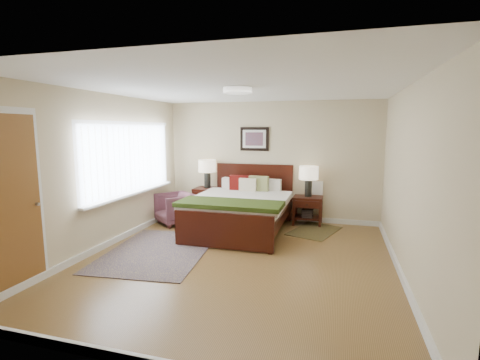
{
  "coord_description": "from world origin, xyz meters",
  "views": [
    {
      "loc": [
        1.39,
        -4.75,
        1.92
      ],
      "look_at": [
        -0.25,
        0.99,
        1.05
      ],
      "focal_mm": 26.0,
      "sensor_mm": 36.0,
      "label": 1
    }
  ],
  "objects_px": {
    "nightstand_left": "(207,194)",
    "armchair": "(175,208)",
    "nightstand_right": "(308,207)",
    "bed": "(241,203)",
    "lamp_left": "(207,168)",
    "lamp_right": "(309,175)",
    "rug_persian": "(158,251)"
  },
  "relations": [
    {
      "from": "lamp_right",
      "to": "nightstand_left",
      "type": "bearing_deg",
      "value": -179.42
    },
    {
      "from": "nightstand_right",
      "to": "lamp_right",
      "type": "distance_m",
      "value": 0.66
    },
    {
      "from": "bed",
      "to": "nightstand_left",
      "type": "bearing_deg",
      "value": 140.87
    },
    {
      "from": "armchair",
      "to": "rug_persian",
      "type": "height_order",
      "value": "armchair"
    },
    {
      "from": "nightstand_right",
      "to": "lamp_right",
      "type": "height_order",
      "value": "lamp_right"
    },
    {
      "from": "nightstand_left",
      "to": "nightstand_right",
      "type": "bearing_deg",
      "value": 0.24
    },
    {
      "from": "nightstand_right",
      "to": "nightstand_left",
      "type": "bearing_deg",
      "value": -179.76
    },
    {
      "from": "nightstand_right",
      "to": "rug_persian",
      "type": "relative_size",
      "value": 0.27
    },
    {
      "from": "nightstand_right",
      "to": "armchair",
      "type": "relative_size",
      "value": 0.84
    },
    {
      "from": "nightstand_left",
      "to": "armchair",
      "type": "bearing_deg",
      "value": -124.0
    },
    {
      "from": "nightstand_left",
      "to": "lamp_right",
      "type": "bearing_deg",
      "value": 0.58
    },
    {
      "from": "lamp_left",
      "to": "lamp_right",
      "type": "distance_m",
      "value": 2.17
    },
    {
      "from": "armchair",
      "to": "bed",
      "type": "bearing_deg",
      "value": 33.15
    },
    {
      "from": "lamp_left",
      "to": "lamp_right",
      "type": "height_order",
      "value": "lamp_left"
    },
    {
      "from": "armchair",
      "to": "rug_persian",
      "type": "relative_size",
      "value": 0.33
    },
    {
      "from": "nightstand_right",
      "to": "rug_persian",
      "type": "bearing_deg",
      "value": -133.24
    },
    {
      "from": "bed",
      "to": "lamp_left",
      "type": "xyz_separation_m",
      "value": [
        -1.0,
        0.84,
        0.55
      ]
    },
    {
      "from": "nightstand_left",
      "to": "armchair",
      "type": "distance_m",
      "value": 0.83
    },
    {
      "from": "lamp_right",
      "to": "rug_persian",
      "type": "bearing_deg",
      "value": -133.08
    },
    {
      "from": "nightstand_left",
      "to": "nightstand_right",
      "type": "height_order",
      "value": "nightstand_left"
    },
    {
      "from": "armchair",
      "to": "nightstand_right",
      "type": "bearing_deg",
      "value": 53.41
    },
    {
      "from": "nightstand_left",
      "to": "lamp_left",
      "type": "bearing_deg",
      "value": 90.0
    },
    {
      "from": "bed",
      "to": "lamp_right",
      "type": "relative_size",
      "value": 3.55
    },
    {
      "from": "lamp_right",
      "to": "rug_persian",
      "type": "distance_m",
      "value": 3.29
    },
    {
      "from": "bed",
      "to": "armchair",
      "type": "xyz_separation_m",
      "value": [
        -1.45,
        0.15,
        -0.22
      ]
    },
    {
      "from": "nightstand_right",
      "to": "armchair",
      "type": "distance_m",
      "value": 2.71
    },
    {
      "from": "lamp_left",
      "to": "bed",
      "type": "bearing_deg",
      "value": -39.87
    },
    {
      "from": "armchair",
      "to": "rug_persian",
      "type": "bearing_deg",
      "value": -34.14
    },
    {
      "from": "nightstand_right",
      "to": "armchair",
      "type": "xyz_separation_m",
      "value": [
        -2.62,
        -0.67,
        -0.04
      ]
    },
    {
      "from": "rug_persian",
      "to": "armchair",
      "type": "bearing_deg",
      "value": 101.06
    },
    {
      "from": "nightstand_right",
      "to": "rug_persian",
      "type": "height_order",
      "value": "nightstand_right"
    },
    {
      "from": "lamp_left",
      "to": "armchair",
      "type": "height_order",
      "value": "lamp_left"
    }
  ]
}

